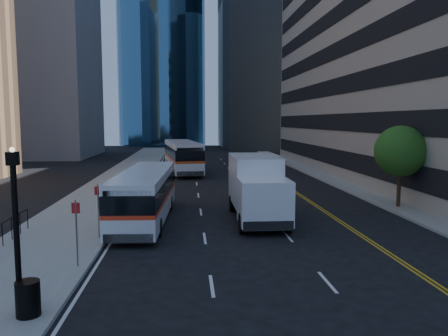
# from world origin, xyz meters

# --- Properties ---
(ground) EXTENTS (160.00, 160.00, 0.00)m
(ground) POSITION_xyz_m (0.00, 0.00, 0.00)
(ground) COLOR black
(ground) RESTS_ON ground
(sidewalk_west) EXTENTS (5.00, 90.00, 0.15)m
(sidewalk_west) POSITION_xyz_m (-10.50, 25.00, 0.07)
(sidewalk_west) COLOR gray
(sidewalk_west) RESTS_ON ground
(sidewalk_east) EXTENTS (2.00, 90.00, 0.15)m
(sidewalk_east) POSITION_xyz_m (9.00, 25.00, 0.07)
(sidewalk_east) COLOR gray
(sidewalk_east) RESTS_ON ground
(office_tower_north) EXTENTS (30.00, 28.00, 60.00)m
(office_tower_north) POSITION_xyz_m (18.00, 72.00, 30.00)
(office_tower_north) COLOR gray
(office_tower_north) RESTS_ON ground
(midrise_west) EXTENTS (18.00, 18.00, 35.00)m
(midrise_west) POSITION_xyz_m (-28.00, 52.00, 17.50)
(midrise_west) COLOR gray
(midrise_west) RESTS_ON ground
(street_tree) EXTENTS (3.20, 3.20, 5.10)m
(street_tree) POSITION_xyz_m (9.00, 8.00, 3.64)
(street_tree) COLOR #332114
(street_tree) RESTS_ON sidewalk_east
(lamp_post) EXTENTS (0.28, 0.28, 4.56)m
(lamp_post) POSITION_xyz_m (-9.00, -6.00, 2.72)
(lamp_post) COLOR black
(lamp_post) RESTS_ON sidewalk_west
(bus_front) EXTENTS (2.89, 10.99, 2.81)m
(bus_front) POSITION_xyz_m (-6.60, 5.82, 1.53)
(bus_front) COLOR silver
(bus_front) RESTS_ON ground
(bus_rear) EXTENTS (4.38, 13.06, 3.30)m
(bus_rear) POSITION_xyz_m (-4.83, 28.83, 1.80)
(bus_rear) COLOR silver
(bus_rear) RESTS_ON ground
(box_truck) EXTENTS (2.64, 7.41, 3.54)m
(box_truck) POSITION_xyz_m (-0.45, 5.60, 1.86)
(box_truck) COLOR white
(box_truck) RESTS_ON ground
(trash_can) EXTENTS (0.87, 0.87, 0.99)m
(trash_can) POSITION_xyz_m (-8.72, -6.16, 0.65)
(trash_can) COLOR black
(trash_can) RESTS_ON sidewalk_west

